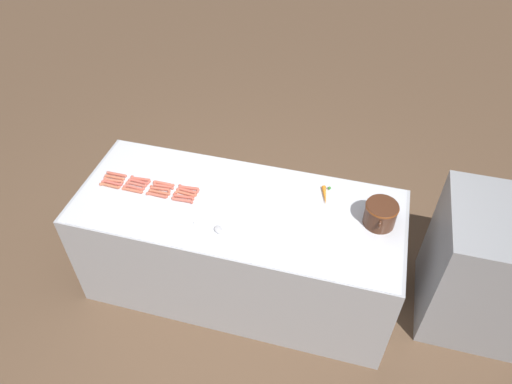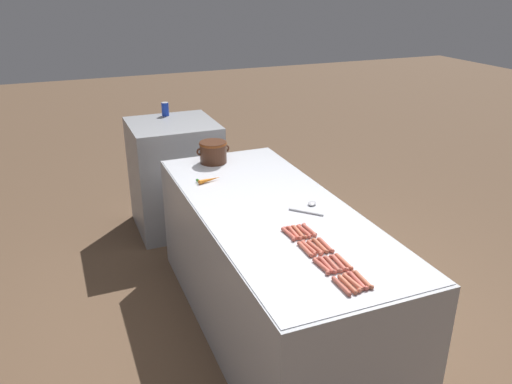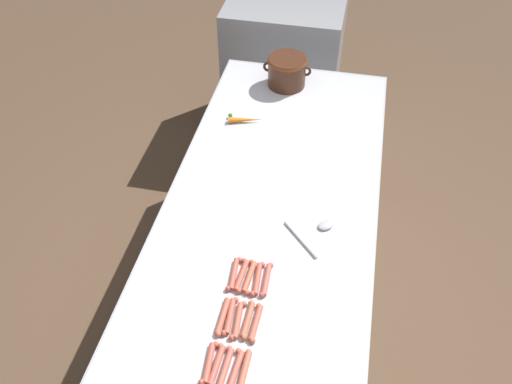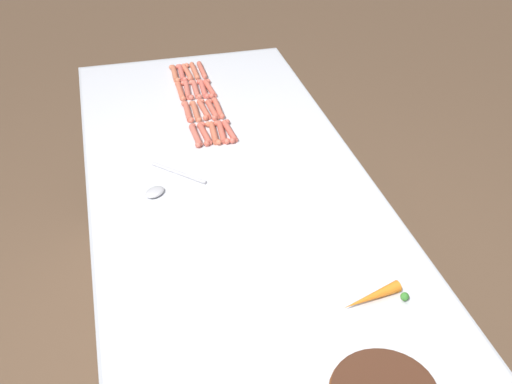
% 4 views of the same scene
% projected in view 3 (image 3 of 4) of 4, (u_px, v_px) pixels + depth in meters
% --- Properties ---
extents(ground_plane, '(20.00, 20.00, 0.00)m').
position_uv_depth(ground_plane, '(267.00, 318.00, 2.89)').
color(ground_plane, brown).
extents(griddle_counter, '(0.92, 2.25, 0.89)m').
position_uv_depth(griddle_counter, '(268.00, 269.00, 2.57)').
color(griddle_counter, '#ADAFB5').
rests_on(griddle_counter, ground_plane).
extents(back_cabinet, '(0.76, 0.74, 1.02)m').
position_uv_depth(back_cabinet, '(285.00, 66.00, 3.74)').
color(back_cabinet, '#939599').
rests_on(back_cabinet, ground_plane).
extents(hot_dog_1, '(0.03, 0.16, 0.02)m').
position_uv_depth(hot_dog_1, '(209.00, 363.00, 1.74)').
color(hot_dog_1, '#CB5B4A').
rests_on(hot_dog_1, griddle_counter).
extents(hot_dog_2, '(0.02, 0.16, 0.02)m').
position_uv_depth(hot_dog_2, '(223.00, 317.00, 1.87)').
color(hot_dog_2, '#CD604B').
rests_on(hot_dog_2, griddle_counter).
extents(hot_dog_3, '(0.03, 0.16, 0.02)m').
position_uv_depth(hot_dog_3, '(234.00, 274.00, 2.00)').
color(hot_dog_3, '#C95C4B').
rests_on(hot_dog_3, griddle_counter).
extents(hot_dog_5, '(0.03, 0.16, 0.02)m').
position_uv_depth(hot_dog_5, '(217.00, 365.00, 1.74)').
color(hot_dog_5, '#CC5C4D').
rests_on(hot_dog_5, griddle_counter).
extents(hot_dog_6, '(0.03, 0.16, 0.02)m').
position_uv_depth(hot_dog_6, '(230.00, 316.00, 1.87)').
color(hot_dog_6, '#C55D4A').
rests_on(hot_dog_6, griddle_counter).
extents(hot_dog_7, '(0.03, 0.16, 0.02)m').
position_uv_depth(hot_dog_7, '(242.00, 275.00, 1.99)').
color(hot_dog_7, '#CA5C4A').
rests_on(hot_dog_7, griddle_counter).
extents(hot_dog_9, '(0.03, 0.16, 0.02)m').
position_uv_depth(hot_dog_9, '(225.00, 368.00, 1.73)').
color(hot_dog_9, '#C46351').
rests_on(hot_dog_9, griddle_counter).
extents(hot_dog_10, '(0.03, 0.16, 0.02)m').
position_uv_depth(hot_dog_10, '(238.00, 320.00, 1.86)').
color(hot_dog_10, '#CA604B').
rests_on(hot_dog_10, griddle_counter).
extents(hot_dog_11, '(0.03, 0.16, 0.02)m').
position_uv_depth(hot_dog_11, '(249.00, 277.00, 1.99)').
color(hot_dog_11, '#C66348').
rests_on(hot_dog_11, griddle_counter).
extents(hot_dog_13, '(0.03, 0.16, 0.02)m').
position_uv_depth(hot_dog_13, '(235.00, 371.00, 1.73)').
color(hot_dog_13, '#C96150').
rests_on(hot_dog_13, griddle_counter).
extents(hot_dog_14, '(0.03, 0.16, 0.02)m').
position_uv_depth(hot_dog_14, '(248.00, 320.00, 1.86)').
color(hot_dog_14, '#C06448').
rests_on(hot_dog_14, griddle_counter).
extents(hot_dog_15, '(0.03, 0.16, 0.02)m').
position_uv_depth(hot_dog_15, '(258.00, 279.00, 1.98)').
color(hot_dog_15, '#CB5A49').
rests_on(hot_dog_15, griddle_counter).
extents(hot_dog_17, '(0.02, 0.16, 0.02)m').
position_uv_depth(hot_dog_17, '(244.00, 372.00, 1.72)').
color(hot_dog_17, '#CB6449').
rests_on(hot_dog_17, griddle_counter).
extents(hot_dog_18, '(0.03, 0.16, 0.02)m').
position_uv_depth(hot_dog_18, '(256.00, 323.00, 1.85)').
color(hot_dog_18, '#C65E4A').
rests_on(hot_dog_18, griddle_counter).
extents(hot_dog_19, '(0.03, 0.16, 0.02)m').
position_uv_depth(hot_dog_19, '(266.00, 280.00, 1.98)').
color(hot_dog_19, '#C15E4E').
rests_on(hot_dog_19, griddle_counter).
extents(bean_pot, '(0.27, 0.21, 0.16)m').
position_uv_depth(bean_pot, '(287.00, 70.00, 2.84)').
color(bean_pot, '#472616').
rests_on(bean_pot, griddle_counter).
extents(serving_spoon, '(0.21, 0.22, 0.02)m').
position_uv_depth(serving_spoon, '(317.00, 230.00, 2.16)').
color(serving_spoon, '#B7B7BC').
rests_on(serving_spoon, griddle_counter).
extents(carrot, '(0.18, 0.07, 0.03)m').
position_uv_depth(carrot, '(244.00, 119.00, 2.66)').
color(carrot, orange).
rests_on(carrot, griddle_counter).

